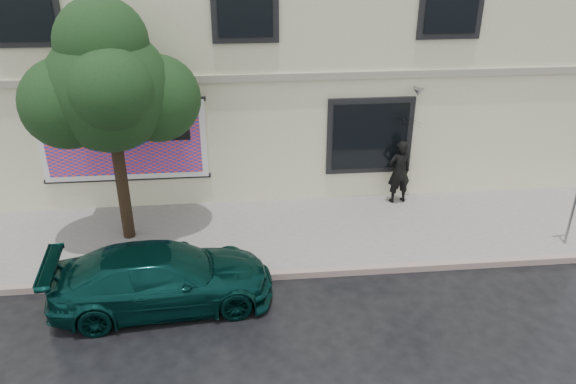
{
  "coord_description": "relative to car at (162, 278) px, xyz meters",
  "views": [
    {
      "loc": [
        -0.32,
        -8.77,
        7.22
      ],
      "look_at": [
        0.75,
        2.2,
        1.76
      ],
      "focal_mm": 35.0,
      "sensor_mm": 36.0,
      "label": 1
    }
  ],
  "objects": [
    {
      "name": "ground",
      "position": [
        1.94,
        -0.82,
        -0.65
      ],
      "size": [
        90.0,
        90.0,
        0.0
      ],
      "primitive_type": "plane",
      "color": "black",
      "rests_on": "ground"
    },
    {
      "name": "sidewalk",
      "position": [
        1.94,
        2.43,
        -0.57
      ],
      "size": [
        20.0,
        3.5,
        0.15
      ],
      "primitive_type": "cube",
      "color": "#9C9793",
      "rests_on": "ground"
    },
    {
      "name": "curb",
      "position": [
        1.94,
        0.68,
        -0.57
      ],
      "size": [
        20.0,
        0.18,
        0.16
      ],
      "primitive_type": "cube",
      "color": "gray",
      "rests_on": "ground"
    },
    {
      "name": "building",
      "position": [
        1.94,
        8.18,
        2.85
      ],
      "size": [
        20.0,
        8.12,
        7.0
      ],
      "color": "#ECE9BE",
      "rests_on": "ground"
    },
    {
      "name": "billboard",
      "position": [
        -1.26,
        4.1,
        1.41
      ],
      "size": [
        4.3,
        0.16,
        2.2
      ],
      "color": "white",
      "rests_on": "ground"
    },
    {
      "name": "car",
      "position": [
        0.0,
        0.0,
        0.0
      ],
      "size": [
        4.59,
        2.33,
        1.29
      ],
      "primitive_type": "imported",
      "rotation": [
        0.0,
        0.0,
        1.66
      ],
      "color": "#072F2B",
      "rests_on": "ground"
    },
    {
      "name": "pedestrian",
      "position": [
        5.92,
        3.78,
        0.39
      ],
      "size": [
        0.71,
        0.52,
        1.77
      ],
      "primitive_type": "imported",
      "rotation": [
        0.0,
        0.0,
        3.3
      ],
      "color": "black",
      "rests_on": "sidewalk"
    },
    {
      "name": "umbrella",
      "position": [
        5.92,
        3.78,
        1.64
      ],
      "size": [
        1.2,
        1.2,
        0.72
      ],
      "primitive_type": "imported",
      "rotation": [
        0.0,
        0.0,
        0.26
      ],
      "color": "black",
      "rests_on": "pedestrian"
    },
    {
      "name": "street_tree",
      "position": [
        -1.1,
        2.6,
        3.16
      ],
      "size": [
        2.73,
        2.73,
        5.05
      ],
      "color": "#2E2214",
      "rests_on": "sidewalk"
    }
  ]
}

